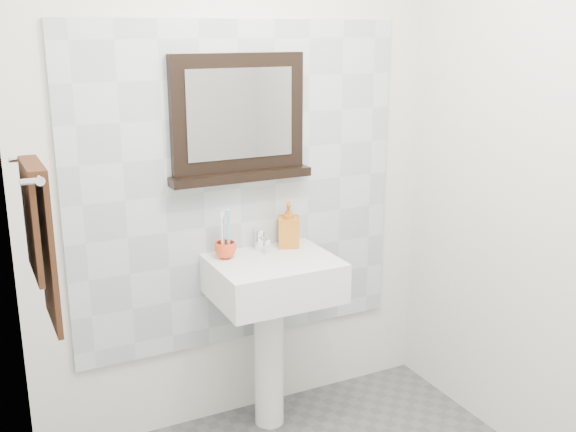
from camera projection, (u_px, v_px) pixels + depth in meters
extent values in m
cube|color=silver|center=(238.00, 166.00, 3.09)|extent=(2.00, 0.01, 2.50)
cube|color=silver|center=(40.00, 276.00, 1.71)|extent=(0.01, 2.20, 2.50)
cube|color=#B5BFC4|center=(240.00, 188.00, 3.11)|extent=(1.60, 0.02, 1.50)
cylinder|color=white|center=(269.00, 359.00, 3.21)|extent=(0.14, 0.14, 0.68)
cube|color=white|center=(274.00, 278.00, 3.04)|extent=(0.55, 0.44, 0.18)
cylinder|color=silver|center=(276.00, 264.00, 3.00)|extent=(0.32, 0.32, 0.02)
cylinder|color=#4C4C4F|center=(276.00, 262.00, 3.00)|extent=(0.04, 0.04, 0.00)
cylinder|color=silver|center=(260.00, 241.00, 3.13)|extent=(0.04, 0.04, 0.09)
cylinder|color=silver|center=(264.00, 239.00, 3.09)|extent=(0.02, 0.10, 0.02)
cube|color=silver|center=(258.00, 230.00, 3.13)|extent=(0.02, 0.07, 0.01)
imported|color=#ED441B|center=(225.00, 250.00, 3.03)|extent=(0.10, 0.10, 0.08)
cylinder|color=white|center=(222.00, 237.00, 2.99)|extent=(0.01, 0.01, 0.19)
cube|color=white|center=(221.00, 215.00, 2.96)|extent=(0.01, 0.01, 0.03)
cylinder|color=#5CAFD2|center=(229.00, 236.00, 3.01)|extent=(0.01, 0.01, 0.19)
cube|color=#5CAFD2|center=(228.00, 214.00, 2.98)|extent=(0.01, 0.01, 0.03)
cylinder|color=white|center=(224.00, 235.00, 3.02)|extent=(0.01, 0.01, 0.19)
cube|color=white|center=(223.00, 213.00, 3.00)|extent=(0.01, 0.01, 0.03)
cylinder|color=#5CAFD2|center=(222.00, 235.00, 3.01)|extent=(0.01, 0.01, 0.19)
cube|color=#5CAFD2|center=(221.00, 213.00, 2.99)|extent=(0.01, 0.01, 0.03)
cylinder|color=white|center=(229.00, 235.00, 3.02)|extent=(0.01, 0.01, 0.19)
cube|color=white|center=(228.00, 213.00, 3.00)|extent=(0.01, 0.01, 0.03)
cylinder|color=#5CAFD2|center=(228.00, 236.00, 3.00)|extent=(0.01, 0.01, 0.19)
cube|color=#5CAFD2|center=(227.00, 214.00, 2.97)|extent=(0.01, 0.01, 0.03)
imported|color=#B84D15|center=(288.00, 225.00, 3.17)|extent=(0.13, 0.13, 0.21)
cube|color=black|center=(238.00, 113.00, 2.99)|extent=(0.62, 0.06, 0.52)
cube|color=#99999E|center=(241.00, 114.00, 2.96)|extent=(0.50, 0.01, 0.40)
cube|color=black|center=(241.00, 176.00, 3.04)|extent=(0.66, 0.11, 0.04)
cylinder|color=silver|center=(32.00, 169.00, 2.12)|extent=(0.03, 0.40, 0.03)
cylinder|color=silver|center=(29.00, 182.00, 1.94)|extent=(0.05, 0.02, 0.02)
cylinder|color=silver|center=(16.00, 160.00, 2.27)|extent=(0.05, 0.02, 0.02)
cube|color=black|center=(47.00, 249.00, 2.20)|extent=(0.02, 0.30, 0.52)
cube|color=black|center=(31.00, 225.00, 2.16)|extent=(0.02, 0.30, 0.34)
cube|color=black|center=(32.00, 167.00, 2.12)|extent=(0.06, 0.30, 0.03)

